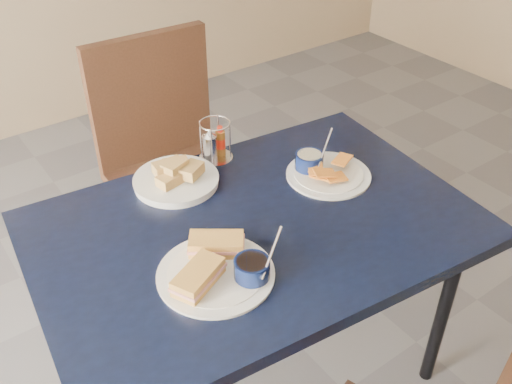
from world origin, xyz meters
TOP-DOWN VIEW (x-y plane):
  - dining_table at (0.13, 0.20)m, footprint 1.29×0.93m
  - chair_far at (0.23, 0.93)m, footprint 0.50×0.48m
  - sandwich_plate at (-0.06, 0.10)m, footprint 0.31×0.30m
  - plantain_plate at (0.44, 0.28)m, footprint 0.26×0.26m
  - bread_basket at (0.05, 0.50)m, footprint 0.26×0.26m
  - condiment_caddy at (0.22, 0.55)m, footprint 0.11×0.11m

SIDE VIEW (x-z plane):
  - chair_far at x=0.23m, z-range 0.07..1.09m
  - dining_table at x=0.13m, z-range 0.31..1.06m
  - plantain_plate at x=0.44m, z-range 0.71..0.83m
  - bread_basket at x=0.05m, z-range 0.73..0.81m
  - sandwich_plate at x=-0.06m, z-range 0.71..0.83m
  - condiment_caddy at x=0.22m, z-range 0.74..0.87m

